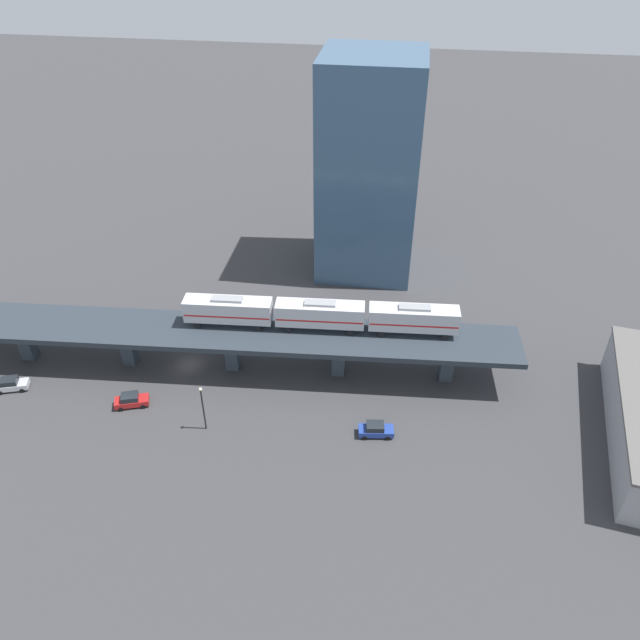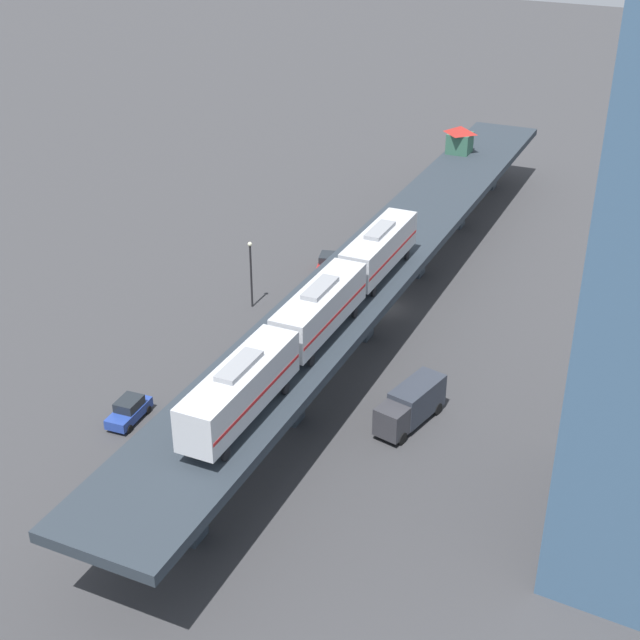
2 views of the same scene
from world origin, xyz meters
The scene contains 9 objects.
ground_plane centered at (0.00, 0.00, 0.00)m, with size 400.00×400.00×0.00m, color #38383A.
elevated_viaduct centered at (0.01, -0.15, 5.65)m, with size 14.59×92.36×6.55m.
subway_train centered at (-2.67, 18.69, 9.09)m, with size 5.33×37.30×4.45m.
signal_hut centered at (4.51, -31.12, 8.35)m, with size 3.43×3.43×3.40m.
street_car_red centered at (9.14, -4.83, 0.94)m, with size 3.11×4.74×1.89m.
street_car_blue centered at (9.77, 27.58, 0.94)m, with size 2.39×4.59×1.89m.
street_car_silver centered at (8.53, -22.31, 0.94)m, with size 3.05×4.74×1.89m.
delivery_truck centered at (-10.05, 17.31, 1.76)m, with size 3.39×7.47×3.20m.
street_lamp centered at (11.79, 6.12, 4.11)m, with size 0.44×0.44×6.94m.
Camera 2 is at (-31.59, 72.15, 40.56)m, focal length 50.00 mm.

